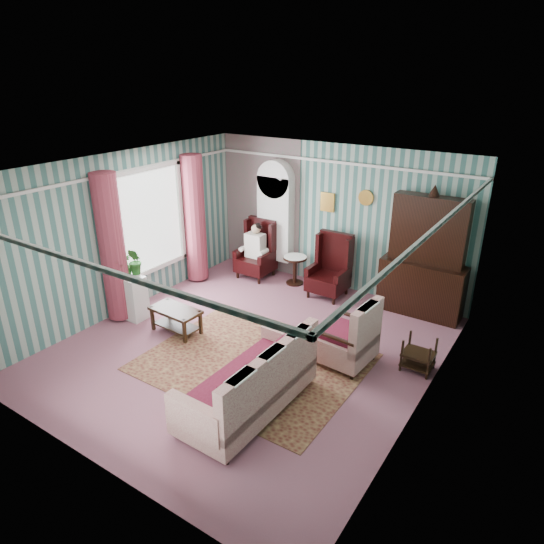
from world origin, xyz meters
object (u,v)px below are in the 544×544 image
Objects in this scene: wingback_right at (329,267)px; nest_table at (419,354)px; round_side_table at (295,270)px; sofa at (247,379)px; floral_armchair at (345,332)px; plant_stand at (131,297)px; coffee_table at (176,320)px; wingback_left at (255,250)px; bookcase at (275,225)px; seated_woman at (255,251)px; dresser_hutch at (426,253)px.

nest_table is (2.32, -1.55, -0.35)m from wingback_right.
sofa is at bearing -67.67° from round_side_table.
round_side_table is at bearing 169.99° from wingback_right.
wingback_right is 1.18× the size of floral_armchair.
plant_stand reaches higher than round_side_table.
nest_table is 1.13m from floral_armchair.
wingback_right reaches higher than coffee_table.
floral_armchair is 1.20× the size of coffee_table.
plant_stand is at bearing -106.22° from wingback_left.
bookcase is 4.37m from nest_table.
round_side_table is at bearing -20.27° from bookcase.
bookcase is 1.90× the size of seated_woman.
floral_armchair is (-1.02, -0.42, 0.26)m from nest_table.
dresser_hutch is 4.37× the size of nest_table.
plant_stand is (-4.30, -3.02, -0.78)m from dresser_hutch.
wingback_left is 1.56× the size of plant_stand.
seated_woman is 2.19× the size of nest_table.
floral_armchair reaches higher than coffee_table.
wingback_left is 4.37m from nest_table.
coffee_table is at bearing 67.31° from sofa.
floral_armchair is 2.91m from coffee_table.
dresser_hutch is 1.86m from wingback_right.
wingback_right is at bearing -14.57° from bookcase.
seated_woman is at bearing -170.54° from round_side_table.
dresser_hutch is 2.11m from nest_table.
coffee_table is at bearing -137.44° from dresser_hutch.
wingback_right reaches higher than nest_table.
bookcase is 2.53× the size of coffee_table.
wingback_right is (1.75, 0.00, 0.00)m from wingback_left.
dresser_hutch is 1.89× the size of wingback_right.
sofa is at bearing -104.45° from dresser_hutch.
seated_woman is 4.37m from nest_table.
round_side_table is (-2.60, -0.12, -0.88)m from dresser_hutch.
dresser_hutch is at bearing 42.56° from coffee_table.
bookcase is 1.79× the size of wingback_left.
wingback_left is at bearing -122.66° from bookcase.
nest_table is 0.51× the size of floral_armchair.
dresser_hutch is 1.89× the size of wingback_left.
seated_woman is 1.33× the size of coffee_table.
dresser_hutch is (3.25, -0.12, 0.06)m from bookcase.
nest_table is (4.07, -1.55, -0.35)m from wingback_left.
dresser_hutch is at bearing 2.64° from round_side_table.
wingback_right is 3.77m from sofa.
round_side_table is 3.60m from nest_table.
nest_table is at bearing -63.25° from floral_armchair.
wingback_right is at bearing 37.86° from floral_armchair.
bookcase is at bearing 153.08° from nest_table.
plant_stand is (-2.55, -2.75, -0.22)m from wingback_right.
wingback_left is 2.87m from plant_stand.
floral_armchair is at bearing -17.27° from sofa.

